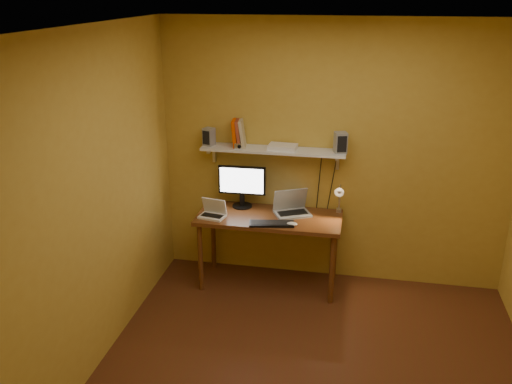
% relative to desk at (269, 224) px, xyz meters
% --- Properties ---
extents(room, '(3.44, 3.24, 2.64)m').
position_rel_desk_xyz_m(room, '(0.57, -1.28, 0.64)').
color(room, '#502614').
rests_on(room, ground).
extents(desk, '(1.40, 0.60, 0.75)m').
position_rel_desk_xyz_m(desk, '(0.00, 0.00, 0.00)').
color(desk, brown).
rests_on(desk, ground).
extents(wall_shelf, '(1.40, 0.25, 0.21)m').
position_rel_desk_xyz_m(wall_shelf, '(0.00, 0.19, 0.69)').
color(wall_shelf, silver).
rests_on(wall_shelf, room).
extents(monitor, '(0.47, 0.21, 0.43)m').
position_rel_desk_xyz_m(monitor, '(-0.31, 0.19, 0.33)').
color(monitor, black).
rests_on(monitor, desk).
extents(laptop, '(0.40, 0.36, 0.25)m').
position_rel_desk_xyz_m(laptop, '(0.20, 0.11, 0.15)').
color(laptop, gray).
rests_on(laptop, desk).
extents(netbook, '(0.27, 0.22, 0.18)m').
position_rel_desk_xyz_m(netbook, '(-0.53, -0.12, 0.14)').
color(netbook, white).
rests_on(netbook, desk).
extents(keyboard, '(0.44, 0.21, 0.02)m').
position_rel_desk_xyz_m(keyboard, '(0.06, -0.20, 0.10)').
color(keyboard, black).
rests_on(keyboard, desk).
extents(mouse, '(0.11, 0.07, 0.04)m').
position_rel_desk_xyz_m(mouse, '(0.25, -0.19, 0.10)').
color(mouse, white).
rests_on(mouse, desk).
extents(desk_lamp, '(0.09, 0.23, 0.38)m').
position_rel_desk_xyz_m(desk_lamp, '(0.66, 0.13, 0.29)').
color(desk_lamp, silver).
rests_on(desk_lamp, desk).
extents(speaker_left, '(0.12, 0.12, 0.17)m').
position_rel_desk_xyz_m(speaker_left, '(-0.64, 0.20, 0.80)').
color(speaker_left, gray).
rests_on(speaker_left, wall_shelf).
extents(speaker_right, '(0.14, 0.14, 0.20)m').
position_rel_desk_xyz_m(speaker_right, '(0.64, 0.18, 0.81)').
color(speaker_right, gray).
rests_on(speaker_right, wall_shelf).
extents(books, '(0.15, 0.19, 0.27)m').
position_rel_desk_xyz_m(books, '(-0.34, 0.20, 0.84)').
color(books, '#DE4100').
rests_on(books, wall_shelf).
extents(shelf_camera, '(0.10, 0.05, 0.06)m').
position_rel_desk_xyz_m(shelf_camera, '(-0.32, 0.12, 0.74)').
color(shelf_camera, silver).
rests_on(shelf_camera, wall_shelf).
extents(router, '(0.28, 0.20, 0.05)m').
position_rel_desk_xyz_m(router, '(0.09, 0.19, 0.73)').
color(router, white).
rests_on(router, wall_shelf).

